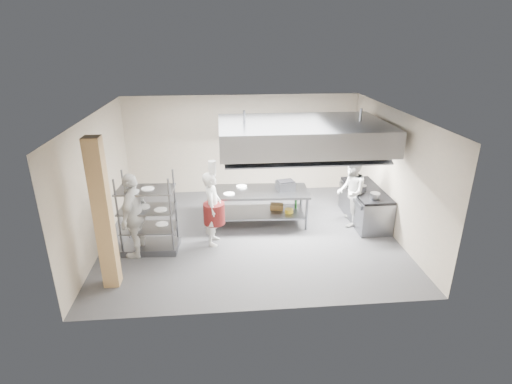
{
  "coord_description": "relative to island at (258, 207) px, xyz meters",
  "views": [
    {
      "loc": [
        -0.68,
        -8.88,
        4.64
      ],
      "look_at": [
        0.16,
        0.2,
        1.03
      ],
      "focal_mm": 28.0,
      "sensor_mm": 36.0,
      "label": 1
    }
  ],
  "objects": [
    {
      "name": "island_undershelf",
      "position": [
        0.0,
        0.0,
        -0.16
      ],
      "size": [
        2.39,
        1.06,
        0.04
      ],
      "primitive_type": "cube",
      "rotation": [
        0.0,
        0.0,
        -0.04
      ],
      "color": "slate",
      "rests_on": "island"
    },
    {
      "name": "pass_rack",
      "position": [
        -2.59,
        -1.19,
        0.47
      ],
      "size": [
        1.27,
        0.79,
        1.84
      ],
      "primitive_type": null,
      "rotation": [
        0.0,
        0.0,
        -0.06
      ],
      "color": "gray",
      "rests_on": "floor"
    },
    {
      "name": "wall_shelf",
      "position": [
        1.55,
        2.24,
        1.04
      ],
      "size": [
        1.5,
        0.28,
        0.04
      ],
      "primitive_type": "cube",
      "color": "gray",
      "rests_on": "wall_back"
    },
    {
      "name": "plate_stack",
      "position": [
        -2.59,
        -1.19,
        0.14
      ],
      "size": [
        0.28,
        0.28,
        0.05
      ],
      "primitive_type": "cylinder",
      "color": "white",
      "rests_on": "pass_rack"
    },
    {
      "name": "wall_left",
      "position": [
        -3.75,
        -0.6,
        1.04
      ],
      "size": [
        0.0,
        6.0,
        6.0
      ],
      "primitive_type": "plane",
      "rotation": [
        1.57,
        0.0,
        1.57
      ],
      "color": "#C1B199",
      "rests_on": "ground"
    },
    {
      "name": "exhaust_hood",
      "position": [
        1.05,
        -0.2,
        1.94
      ],
      "size": [
        4.0,
        2.5,
        0.6
      ],
      "primitive_type": "cube",
      "color": "gray",
      "rests_on": "ceiling"
    },
    {
      "name": "column",
      "position": [
        -3.15,
        -2.5,
        1.04
      ],
      "size": [
        0.3,
        0.3,
        3.0
      ],
      "primitive_type": "cube",
      "color": "tan",
      "rests_on": "floor"
    },
    {
      "name": "wall_back",
      "position": [
        -0.25,
        2.4,
        1.04
      ],
      "size": [
        7.0,
        0.0,
        7.0
      ],
      "primitive_type": "plane",
      "rotation": [
        1.57,
        0.0,
        0.0
      ],
      "color": "#C1B199",
      "rests_on": "ground"
    },
    {
      "name": "cooking_range",
      "position": [
        2.83,
        -0.1,
        -0.04
      ],
      "size": [
        0.8,
        2.0,
        0.84
      ],
      "primitive_type": "cube",
      "color": "slate",
      "rests_on": "floor"
    },
    {
      "name": "island",
      "position": [
        0.0,
        0.0,
        0.0
      ],
      "size": [
        2.6,
        1.18,
        0.91
      ],
      "primitive_type": null,
      "rotation": [
        0.0,
        0.0,
        -0.04
      ],
      "color": "slate",
      "rests_on": "floor"
    },
    {
      "name": "hood_strip_b",
      "position": [
        1.95,
        -0.2,
        1.62
      ],
      "size": [
        1.6,
        0.12,
        0.04
      ],
      "primitive_type": "cube",
      "color": "white",
      "rests_on": "exhaust_hood"
    },
    {
      "name": "floor",
      "position": [
        -0.25,
        -0.6,
        -0.46
      ],
      "size": [
        7.0,
        7.0,
        0.0
      ],
      "primitive_type": "plane",
      "color": "#333336",
      "rests_on": "ground"
    },
    {
      "name": "wicker_basket",
      "position": [
        0.5,
        0.11,
        -0.06
      ],
      "size": [
        0.38,
        0.29,
        0.15
      ],
      "primitive_type": "cube",
      "rotation": [
        0.0,
        0.0,
        -0.2
      ],
      "color": "#8E5E39",
      "rests_on": "island_undershelf"
    },
    {
      "name": "griddle",
      "position": [
        0.71,
        0.01,
        0.57
      ],
      "size": [
        0.52,
        0.44,
        0.22
      ],
      "primitive_type": "cube",
      "rotation": [
        0.0,
        0.0,
        0.22
      ],
      "color": "gray",
      "rests_on": "island_worktop"
    },
    {
      "name": "hood_strip_a",
      "position": [
        0.15,
        -0.2,
        1.62
      ],
      "size": [
        1.6,
        0.12,
        0.04
      ],
      "primitive_type": "cube",
      "color": "white",
      "rests_on": "exhaust_hood"
    },
    {
      "name": "ceiling",
      "position": [
        -0.25,
        -0.6,
        2.54
      ],
      "size": [
        7.0,
        7.0,
        0.0
      ],
      "primitive_type": "plane",
      "rotation": [
        3.14,
        0.0,
        0.0
      ],
      "color": "silver",
      "rests_on": "wall_back"
    },
    {
      "name": "chef_plating",
      "position": [
        -2.85,
        -1.36,
        0.51
      ],
      "size": [
        0.71,
        1.21,
        1.93
      ],
      "primitive_type": "imported",
      "rotation": [
        0.0,
        0.0,
        -1.79
      ],
      "color": "white",
      "rests_on": "floor"
    },
    {
      "name": "island_worktop",
      "position": [
        0.0,
        0.0,
        0.42
      ],
      "size": [
        2.6,
        1.18,
        0.06
      ],
      "primitive_type": "cube",
      "rotation": [
        0.0,
        0.0,
        -0.04
      ],
      "color": "gray",
      "rests_on": "island"
    },
    {
      "name": "chef_line",
      "position": [
        2.35,
        -0.29,
        0.44
      ],
      "size": [
        0.89,
        1.03,
        1.79
      ],
      "primitive_type": "imported",
      "rotation": [
        0.0,
        0.0,
        -1.85
      ],
      "color": "white",
      "rests_on": "floor"
    },
    {
      "name": "chef_head",
      "position": [
        -1.16,
        -0.99,
        0.43
      ],
      "size": [
        0.5,
        0.69,
        1.78
      ],
      "primitive_type": "imported",
      "rotation": [
        0.0,
        0.0,
        1.45
      ],
      "color": "silver",
      "rests_on": "floor"
    },
    {
      "name": "wall_right",
      "position": [
        3.25,
        -0.6,
        1.04
      ],
      "size": [
        0.0,
        6.0,
        6.0
      ],
      "primitive_type": "plane",
      "rotation": [
        1.57,
        0.0,
        -1.57
      ],
      "color": "#C1B199",
      "rests_on": "ground"
    },
    {
      "name": "stockpot",
      "position": [
        2.61,
        -0.31,
        0.53
      ],
      "size": [
        0.25,
        0.25,
        0.18
      ],
      "primitive_type": "cylinder",
      "color": "gray",
      "rests_on": "range_top"
    },
    {
      "name": "range_top",
      "position": [
        2.83,
        -0.1,
        0.41
      ],
      "size": [
        0.78,
        1.96,
        0.06
      ],
      "primitive_type": "cube",
      "color": "black",
      "rests_on": "cooking_range"
    }
  ]
}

